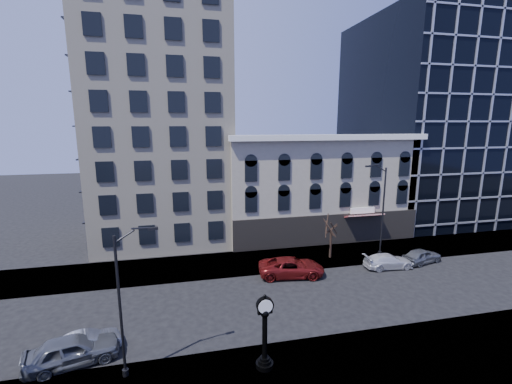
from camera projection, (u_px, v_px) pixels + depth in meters
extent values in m
plane|color=black|center=(242.00, 306.00, 26.09)|extent=(160.00, 160.00, 0.00)
cube|color=gray|center=(227.00, 264.00, 33.73)|extent=(160.00, 6.00, 0.12)
cube|color=gray|center=(268.00, 381.00, 18.42)|extent=(160.00, 6.00, 0.12)
cube|color=beige|center=(160.00, 76.00, 39.26)|extent=(15.00, 15.00, 38.00)
cube|color=#A69D89|center=(313.00, 186.00, 42.76)|extent=(22.00, 10.00, 12.00)
cube|color=white|center=(333.00, 137.00, 36.56)|extent=(22.60, 0.80, 0.60)
cube|color=black|center=(329.00, 230.00, 38.75)|extent=(22.00, 0.30, 3.60)
cube|color=maroon|center=(364.00, 216.00, 38.76)|extent=(4.50, 1.18, 0.55)
cube|color=black|center=(430.00, 121.00, 50.20)|extent=(20.00, 20.00, 28.00)
cylinder|color=black|center=(265.00, 364.00, 19.37)|extent=(1.01, 1.01, 0.27)
cylinder|color=black|center=(265.00, 361.00, 19.33)|extent=(0.73, 0.73, 0.18)
cylinder|color=black|center=(265.00, 358.00, 19.29)|extent=(0.55, 0.55, 0.15)
cylinder|color=black|center=(265.00, 336.00, 19.02)|extent=(0.29, 0.29, 2.66)
sphere|color=black|center=(265.00, 313.00, 18.74)|extent=(0.51, 0.51, 0.51)
cube|color=black|center=(265.00, 311.00, 18.72)|extent=(0.83, 0.24, 0.23)
cylinder|color=black|center=(265.00, 305.00, 18.65)|extent=(0.96, 0.33, 0.95)
cylinder|color=white|center=(266.00, 307.00, 18.50)|extent=(0.81, 0.05, 0.81)
cylinder|color=white|center=(264.00, 304.00, 18.80)|extent=(0.81, 0.05, 0.81)
sphere|color=black|center=(265.00, 296.00, 18.54)|extent=(0.18, 0.18, 0.18)
cylinder|color=black|center=(120.00, 309.00, 17.94)|extent=(0.15, 0.15, 8.02)
cylinder|color=black|center=(126.00, 372.00, 18.69)|extent=(0.34, 0.34, 0.37)
cube|color=black|center=(150.00, 229.00, 17.78)|extent=(0.54, 0.29, 0.13)
cylinder|color=black|center=(383.00, 212.00, 34.89)|extent=(0.17, 0.17, 9.24)
cylinder|color=black|center=(380.00, 253.00, 35.76)|extent=(0.39, 0.39, 0.43)
cube|color=black|center=(367.00, 166.00, 33.65)|extent=(0.61, 0.28, 0.15)
cylinder|color=black|center=(331.00, 243.00, 34.96)|extent=(0.25, 0.25, 3.01)
imported|color=#595B60|center=(72.00, 350.00, 19.66)|extent=(5.40, 3.25, 1.72)
imported|color=#A5A8AD|center=(87.00, 343.00, 20.65)|extent=(4.10, 2.50, 1.28)
imported|color=maroon|center=(291.00, 267.00, 31.09)|extent=(6.29, 3.58, 1.65)
imported|color=silver|center=(388.00, 261.00, 32.84)|extent=(4.79, 2.15, 1.36)
imported|color=#595B60|center=(422.00, 256.00, 34.03)|extent=(4.52, 2.66, 1.44)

